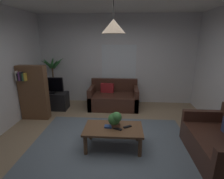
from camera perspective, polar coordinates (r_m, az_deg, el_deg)
floor at (r=3.66m, az=-0.33°, el=-17.50°), size 4.84×4.92×0.02m
rug at (r=3.49m, az=-0.59°, el=-19.14°), size 3.15×2.70×0.01m
wall_back at (r=5.56m, az=1.56°, el=9.58°), size 4.96×0.06×2.74m
window_pane at (r=5.54m, az=2.25°, el=8.37°), size 1.08×0.01×1.18m
couch_under_window at (r=5.30m, az=0.52°, el=-2.97°), size 1.44×0.87×0.82m
couch_right_side at (r=3.64m, az=32.29°, el=-15.29°), size 0.87×1.41×0.82m
coffee_table at (r=3.39m, az=0.42°, el=-13.37°), size 1.10×0.62×0.41m
book_on_table_0 at (r=3.37m, az=-1.26°, el=-12.00°), size 0.14×0.11×0.03m
remote_on_table_0 at (r=3.30m, az=1.86°, el=-12.79°), size 0.17×0.10×0.02m
remote_on_table_1 at (r=3.39m, az=5.11°, el=-12.03°), size 0.16×0.13×0.02m
potted_plant_on_table at (r=3.31m, az=1.00°, el=-9.67°), size 0.26×0.23×0.31m
tv_stand at (r=5.48m, az=-18.88°, el=-3.50°), size 0.90×0.44×0.50m
tv at (r=5.32m, az=-19.45°, el=1.35°), size 0.73×0.16×0.46m
potted_palm_corner at (r=5.80m, az=-18.53°, el=2.73°), size 0.82×0.83×1.53m
bookshelf_corner at (r=4.86m, az=-24.33°, el=-0.85°), size 0.70×0.31×1.40m
pendant_lamp at (r=2.95m, az=0.50°, el=20.01°), size 0.39×0.39×0.64m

